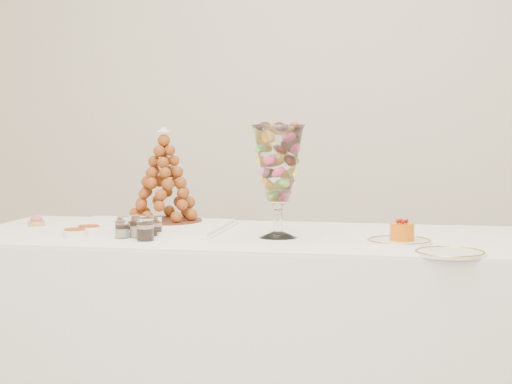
# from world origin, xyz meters

# --- Properties ---
(buffet_table) EXTENTS (2.01, 0.85, 0.76)m
(buffet_table) POSITION_xyz_m (-0.07, 0.37, 0.38)
(buffet_table) COLOR white
(buffet_table) RESTS_ON ground
(lace_tray) EXTENTS (0.59, 0.44, 0.02)m
(lace_tray) POSITION_xyz_m (-0.45, 0.42, 0.77)
(lace_tray) COLOR white
(lace_tray) RESTS_ON buffet_table
(macaron_vase) EXTENTS (0.18, 0.18, 0.39)m
(macaron_vase) POSITION_xyz_m (0.07, 0.31, 1.01)
(macaron_vase) COLOR white
(macaron_vase) RESTS_ON buffet_table
(cake_plate) EXTENTS (0.21, 0.21, 0.01)m
(cake_plate) POSITION_xyz_m (0.48, 0.26, 0.76)
(cake_plate) COLOR white
(cake_plate) RESTS_ON buffet_table
(spare_plate) EXTENTS (0.21, 0.21, 0.01)m
(spare_plate) POSITION_xyz_m (0.65, 0.05, 0.76)
(spare_plate) COLOR white
(spare_plate) RESTS_ON buffet_table
(pink_tart) EXTENTS (0.06, 0.06, 0.04)m
(pink_tart) POSITION_xyz_m (-0.90, 0.42, 0.77)
(pink_tart) COLOR tan
(pink_tart) RESTS_ON buffet_table
(verrine_a) EXTENTS (0.06, 0.06, 0.06)m
(verrine_a) POSITION_xyz_m (-0.48, 0.25, 0.79)
(verrine_a) COLOR white
(verrine_a) RESTS_ON buffet_table
(verrine_b) EXTENTS (0.06, 0.06, 0.08)m
(verrine_b) POSITION_xyz_m (-0.41, 0.20, 0.80)
(verrine_b) COLOR white
(verrine_b) RESTS_ON buffet_table
(verrine_c) EXTENTS (0.06, 0.06, 0.07)m
(verrine_c) POSITION_xyz_m (-0.36, 0.22, 0.79)
(verrine_c) COLOR white
(verrine_c) RESTS_ON buffet_table
(verrine_d) EXTENTS (0.05, 0.05, 0.06)m
(verrine_d) POSITION_xyz_m (-0.45, 0.17, 0.79)
(verrine_d) COLOR white
(verrine_d) RESTS_ON buffet_table
(verrine_e) EXTENTS (0.07, 0.07, 0.08)m
(verrine_e) POSITION_xyz_m (-0.36, 0.13, 0.80)
(verrine_e) COLOR white
(verrine_e) RESTS_ON buffet_table
(ramekin_back) EXTENTS (0.08, 0.08, 0.03)m
(ramekin_back) POSITION_xyz_m (-0.61, 0.25, 0.77)
(ramekin_back) COLOR white
(ramekin_back) RESTS_ON buffet_table
(ramekin_front) EXTENTS (0.08, 0.08, 0.03)m
(ramekin_front) POSITION_xyz_m (-0.63, 0.16, 0.77)
(ramekin_front) COLOR white
(ramekin_front) RESTS_ON buffet_table
(croquembouche) EXTENTS (0.29, 0.29, 0.36)m
(croquembouche) POSITION_xyz_m (-0.42, 0.52, 0.95)
(croquembouche) COLOR #5F2A18
(croquembouche) RESTS_ON lace_tray
(mousse_cake) EXTENTS (0.08, 0.08, 0.07)m
(mousse_cake) POSITION_xyz_m (0.49, 0.26, 0.80)
(mousse_cake) COLOR #D9660A
(mousse_cake) RESTS_ON cake_plate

